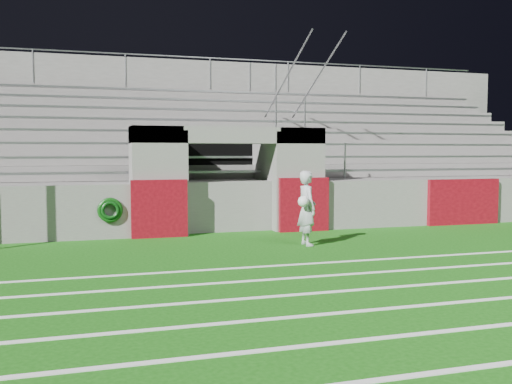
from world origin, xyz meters
name	(u,v)px	position (x,y,z in m)	size (l,w,h in m)	color
ground	(273,255)	(0.00, 0.00, 0.00)	(90.00, 90.00, 0.00)	#14520D
field_markings	(420,334)	(0.00, -5.00, 0.01)	(28.00, 8.09, 0.01)	white
stadium_structure	(195,167)	(0.00, 7.97, 1.49)	(26.00, 8.48, 5.42)	slate
goalkeeper_with_ball	(307,208)	(1.06, 0.91, 0.80)	(0.49, 0.64, 1.60)	#AFB3B9
hose_coil	(110,210)	(-2.91, 2.94, 0.67)	(0.57, 0.14, 0.57)	#0D410E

